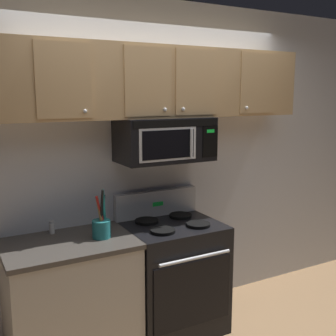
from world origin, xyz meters
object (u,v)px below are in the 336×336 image
(utensil_crock_teal, at_px, (101,226))
(salt_shaker, at_px, (52,227))
(over_range_microwave, at_px, (165,139))
(stove_range, at_px, (172,274))

(utensil_crock_teal, height_order, salt_shaker, utensil_crock_teal)
(over_range_microwave, xyz_separation_m, salt_shaker, (-0.90, 0.12, -0.63))
(stove_range, bearing_deg, utensil_crock_teal, -177.09)
(stove_range, height_order, utensil_crock_teal, utensil_crock_teal)
(over_range_microwave, bearing_deg, stove_range, -89.86)
(utensil_crock_teal, distance_m, salt_shaker, 0.40)
(over_range_microwave, distance_m, utensil_crock_teal, 0.86)
(over_range_microwave, distance_m, salt_shaker, 1.11)
(utensil_crock_teal, xyz_separation_m, salt_shaker, (-0.30, 0.26, -0.04))
(stove_range, xyz_separation_m, over_range_microwave, (-0.00, 0.12, 1.11))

